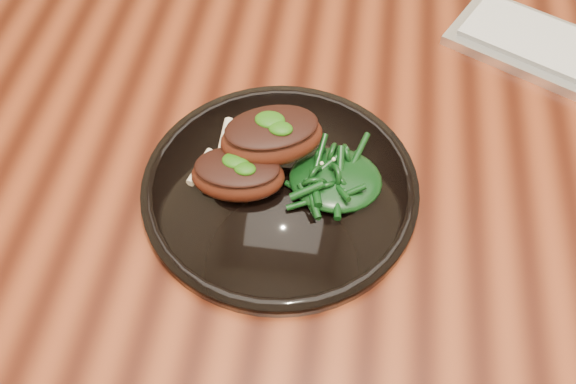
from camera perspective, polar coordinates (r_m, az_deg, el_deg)
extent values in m
plane|color=#502E17|center=(1.45, 6.97, -15.84)|extent=(4.00, 4.00, 0.00)
cube|color=black|center=(0.82, 11.95, 2.62)|extent=(1.60, 0.80, 0.04)
cylinder|color=#3B1B0D|center=(1.47, -20.74, 6.53)|extent=(0.06, 0.06, 0.71)
cylinder|color=black|center=(0.74, -0.71, 0.34)|extent=(0.32, 0.32, 0.02)
torus|color=black|center=(0.74, -0.71, 0.45)|extent=(0.32, 0.32, 0.02)
cylinder|color=black|center=(0.74, -0.71, 0.61)|extent=(0.21, 0.21, 0.00)
ellipsoid|color=#48190D|center=(0.72, -4.46, 1.43)|extent=(0.11, 0.07, 0.04)
ellipsoid|color=black|center=(0.70, -4.54, 2.24)|extent=(0.10, 0.07, 0.01)
cylinder|color=beige|center=(0.74, -7.79, 2.22)|extent=(0.02, 0.05, 0.01)
ellipsoid|color=#124006|center=(0.70, -4.57, 2.55)|extent=(0.03, 0.02, 0.01)
ellipsoid|color=#48190D|center=(0.72, -1.45, 4.82)|extent=(0.14, 0.11, 0.05)
ellipsoid|color=black|center=(0.71, -1.48, 5.78)|extent=(0.12, 0.10, 0.01)
cylinder|color=beige|center=(0.74, -5.62, 4.72)|extent=(0.01, 0.06, 0.01)
ellipsoid|color=#124006|center=(0.71, -1.49, 6.15)|extent=(0.03, 0.02, 0.01)
ellipsoid|color=#124006|center=(0.78, -2.89, 5.16)|extent=(0.08, 0.05, 0.01)
ellipsoid|color=black|center=(0.73, 4.24, 1.11)|extent=(0.11, 0.09, 0.02)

